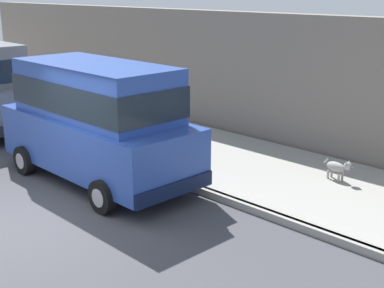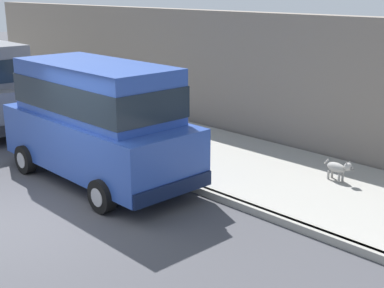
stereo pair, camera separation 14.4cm
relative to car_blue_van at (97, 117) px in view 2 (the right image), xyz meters
name	(u,v)px [view 2 (the right image)]	position (x,y,z in m)	size (l,w,h in m)	color
ground_plane	(21,220)	(-2.21, -0.74, -1.39)	(80.00, 80.00, 0.00)	#424247
curb	(157,174)	(0.99, -0.74, -1.32)	(0.16, 64.00, 0.14)	gray
sidewalk	(214,156)	(2.79, -0.74, -1.32)	(3.60, 64.00, 0.14)	#99968E
car_blue_van	(97,117)	(0.00, 0.00, 0.00)	(2.18, 4.92, 2.52)	#28479E
dog_grey	(339,168)	(3.27, -3.82, -0.97)	(0.25, 0.75, 0.49)	#999691
building_facade	(161,63)	(4.89, 3.60, 0.30)	(0.50, 20.00, 3.38)	slate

